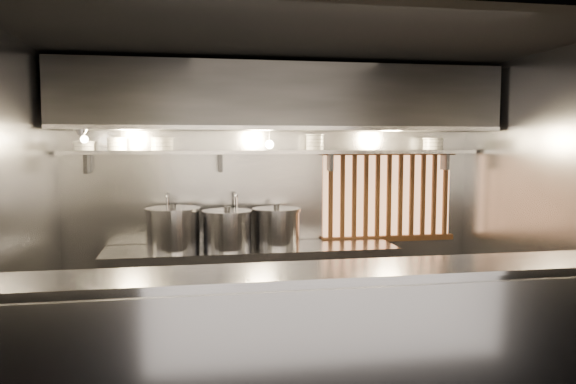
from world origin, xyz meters
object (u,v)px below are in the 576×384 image
object	(u,v)px
stock_pot_left	(173,229)
stock_pot_mid	(227,230)
pendant_bulb	(270,144)
heat_lamp	(81,133)
stock_pot_right	(277,227)

from	to	relation	value
stock_pot_left	stock_pot_mid	distance (m)	0.54
pendant_bulb	stock_pot_left	bearing A→B (deg)	-175.99
heat_lamp	pendant_bulb	distance (m)	1.83
stock_pot_mid	stock_pot_left	bearing A→B (deg)	174.83
heat_lamp	stock_pot_right	world-z (taller)	heat_lamp
heat_lamp	pendant_bulb	xyz separation A→B (m)	(1.80, 0.35, -0.11)
stock_pot_left	stock_pot_right	xyz separation A→B (m)	(1.06, 0.04, -0.02)
stock_pot_mid	stock_pot_right	size ratio (longest dim) A/B	1.00
stock_pot_mid	stock_pot_right	distance (m)	0.53
heat_lamp	stock_pot_mid	size ratio (longest dim) A/B	0.65
heat_lamp	pendant_bulb	world-z (taller)	heat_lamp
heat_lamp	stock_pot_left	xyz separation A→B (m)	(0.80, 0.28, -0.95)
heat_lamp	stock_pot_right	bearing A→B (deg)	9.73
stock_pot_mid	heat_lamp	bearing A→B (deg)	-170.26
pendant_bulb	heat_lamp	bearing A→B (deg)	-169.00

